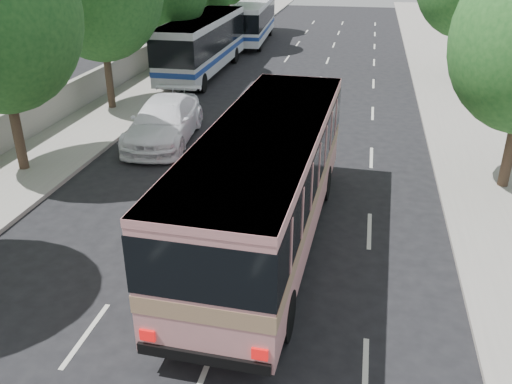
% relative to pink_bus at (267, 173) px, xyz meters
% --- Properties ---
extents(ground, '(120.00, 120.00, 0.00)m').
position_rel_pink_bus_xyz_m(ground, '(-1.30, -2.64, -2.21)').
color(ground, black).
rests_on(ground, ground).
extents(sidewalk_left, '(4.00, 90.00, 0.15)m').
position_rel_pink_bus_xyz_m(sidewalk_left, '(-9.80, 17.36, -2.14)').
color(sidewalk_left, '#9E998E').
rests_on(sidewalk_left, ground).
extents(sidewalk_right, '(4.00, 90.00, 0.12)m').
position_rel_pink_bus_xyz_m(sidewalk_right, '(7.20, 17.36, -2.15)').
color(sidewalk_right, '#9E998E').
rests_on(sidewalk_right, ground).
extents(low_wall, '(0.30, 90.00, 1.50)m').
position_rel_pink_bus_xyz_m(low_wall, '(-11.60, 17.36, -1.31)').
color(low_wall, '#9E998E').
rests_on(low_wall, sidewalk_left).
extents(pink_bus, '(3.21, 11.23, 3.55)m').
position_rel_pink_bus_xyz_m(pink_bus, '(0.00, 0.00, 0.00)').
color(pink_bus, '#D08686').
rests_on(pink_bus, ground).
extents(pink_taxi, '(1.68, 4.07, 1.38)m').
position_rel_pink_bus_xyz_m(pink_taxi, '(-0.52, 6.46, -1.52)').
color(pink_taxi, '#F91569').
rests_on(pink_taxi, ground).
extents(white_pickup, '(3.01, 6.25, 1.76)m').
position_rel_pink_bus_xyz_m(white_pickup, '(-5.80, 7.58, -1.33)').
color(white_pickup, white).
rests_on(white_pickup, ground).
extents(tour_coach_front, '(2.54, 11.69, 3.50)m').
position_rel_pink_bus_xyz_m(tour_coach_front, '(-7.60, 19.58, -0.11)').
color(tour_coach_front, silver).
rests_on(tour_coach_front, ground).
extents(tour_coach_rear, '(2.99, 10.79, 3.19)m').
position_rel_pink_bus_xyz_m(tour_coach_rear, '(-6.86, 31.26, -0.29)').
color(tour_coach_rear, white).
rests_on(tour_coach_rear, ground).
extents(taxi_roof_sign, '(0.55, 0.19, 0.18)m').
position_rel_pink_bus_xyz_m(taxi_roof_sign, '(-0.52, 6.46, -0.74)').
color(taxi_roof_sign, silver).
rests_on(taxi_roof_sign, pink_taxi).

